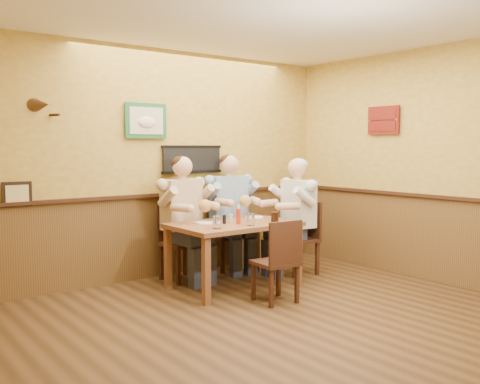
# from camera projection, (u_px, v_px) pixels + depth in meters

# --- Properties ---
(room) EXTENTS (5.02, 5.03, 2.81)m
(room) POSITION_uv_depth(u_px,v_px,m) (299.00, 138.00, 4.79)
(room) COLOR #362210
(room) RESTS_ON ground
(dining_table) EXTENTS (1.40, 0.90, 0.75)m
(dining_table) POSITION_uv_depth(u_px,v_px,m) (234.00, 231.00, 6.08)
(dining_table) COLOR brown
(dining_table) RESTS_ON ground
(chair_back_left) EXTENTS (0.47, 0.47, 0.94)m
(chair_back_left) POSITION_uv_depth(u_px,v_px,m) (182.00, 242.00, 6.43)
(chair_back_left) COLOR #3A1F12
(chair_back_left) RESTS_ON ground
(chair_back_right) EXTENTS (0.51, 0.51, 0.95)m
(chair_back_right) POSITION_uv_depth(u_px,v_px,m) (229.00, 234.00, 6.99)
(chair_back_right) COLOR #3A1F12
(chair_back_right) RESTS_ON ground
(chair_right_end) EXTENTS (0.47, 0.47, 0.92)m
(chair_right_end) POSITION_uv_depth(u_px,v_px,m) (298.00, 238.00, 6.76)
(chair_right_end) COLOR #3A1F12
(chair_right_end) RESTS_ON ground
(chair_near_side) EXTENTS (0.44, 0.44, 0.87)m
(chair_near_side) POSITION_uv_depth(u_px,v_px,m) (275.00, 261.00, 5.53)
(chair_near_side) COLOR #3A1F12
(chair_near_side) RESTS_ON ground
(diner_tan_shirt) EXTENTS (0.67, 0.67, 1.35)m
(diner_tan_shirt) POSITION_uv_depth(u_px,v_px,m) (181.00, 225.00, 6.41)
(diner_tan_shirt) COLOR beige
(diner_tan_shirt) RESTS_ON ground
(diner_blue_polo) EXTENTS (0.72, 0.72, 1.35)m
(diner_blue_polo) POSITION_uv_depth(u_px,v_px,m) (229.00, 218.00, 6.97)
(diner_blue_polo) COLOR #7A97B7
(diner_blue_polo) RESTS_ON ground
(diner_white_elder) EXTENTS (0.68, 0.68, 1.32)m
(diner_white_elder) POSITION_uv_depth(u_px,v_px,m) (298.00, 222.00, 6.74)
(diner_white_elder) COLOR silver
(diner_white_elder) RESTS_ON ground
(water_glass_left) EXTENTS (0.09, 0.09, 0.13)m
(water_glass_left) POSITION_uv_depth(u_px,v_px,m) (217.00, 222.00, 5.63)
(water_glass_left) COLOR silver
(water_glass_left) RESTS_ON dining_table
(water_glass_mid) EXTENTS (0.11, 0.11, 0.13)m
(water_glass_mid) POSITION_uv_depth(u_px,v_px,m) (251.00, 219.00, 5.86)
(water_glass_mid) COLOR white
(water_glass_mid) RESTS_ON dining_table
(cola_tumbler) EXTENTS (0.12, 0.12, 0.12)m
(cola_tumbler) POSITION_uv_depth(u_px,v_px,m) (275.00, 217.00, 6.11)
(cola_tumbler) COLOR black
(cola_tumbler) RESTS_ON dining_table
(hot_sauce_bottle) EXTENTS (0.06, 0.06, 0.19)m
(hot_sauce_bottle) POSITION_uv_depth(u_px,v_px,m) (238.00, 215.00, 5.96)
(hot_sauce_bottle) COLOR #B52813
(hot_sauce_bottle) RESTS_ON dining_table
(salt_shaker) EXTENTS (0.05, 0.05, 0.09)m
(salt_shaker) POSITION_uv_depth(u_px,v_px,m) (231.00, 218.00, 6.09)
(salt_shaker) COLOR white
(salt_shaker) RESTS_ON dining_table
(pepper_shaker) EXTENTS (0.05, 0.05, 0.10)m
(pepper_shaker) POSITION_uv_depth(u_px,v_px,m) (224.00, 219.00, 5.99)
(pepper_shaker) COLOR black
(pepper_shaker) RESTS_ON dining_table
(plate_far_left) EXTENTS (0.28, 0.28, 0.01)m
(plate_far_left) POSITION_uv_depth(u_px,v_px,m) (205.00, 223.00, 6.01)
(plate_far_left) COLOR silver
(plate_far_left) RESTS_ON dining_table
(plate_far_right) EXTENTS (0.28, 0.28, 0.01)m
(plate_far_right) POSITION_uv_depth(u_px,v_px,m) (254.00, 217.00, 6.50)
(plate_far_right) COLOR white
(plate_far_right) RESTS_ON dining_table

